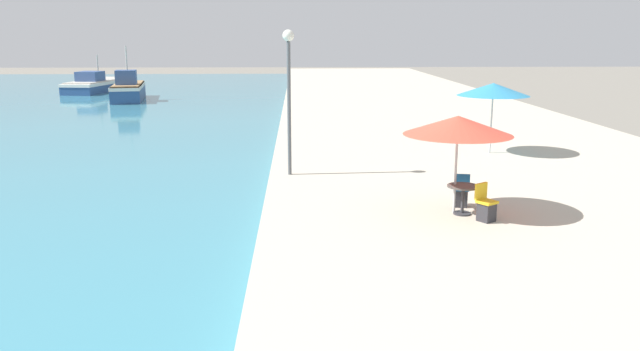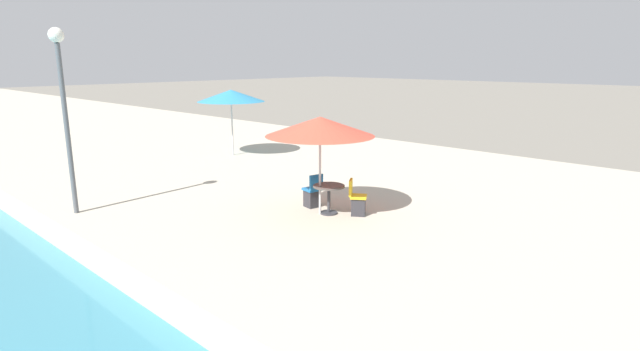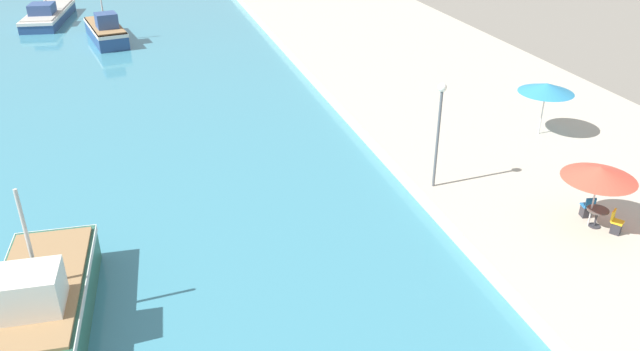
# 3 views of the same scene
# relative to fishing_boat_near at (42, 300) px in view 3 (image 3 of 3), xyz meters

# --- Properties ---
(quay_promenade) EXTENTS (16.00, 90.00, 0.72)m
(quay_promenade) POSITION_rel_fishing_boat_near_xyz_m (22.50, 23.87, -0.62)
(quay_promenade) COLOR #BCB29E
(quay_promenade) RESTS_ON ground_plane
(fishing_boat_near) EXTENTS (3.27, 7.00, 4.78)m
(fishing_boat_near) POSITION_rel_fishing_boat_near_xyz_m (0.00, 0.00, 0.00)
(fishing_boat_near) COLOR #33705B
(fishing_boat_near) RESTS_ON water_basin
(fishing_boat_mid) EXTENTS (3.42, 7.41, 4.26)m
(fishing_boat_mid) POSITION_rel_fishing_boat_near_xyz_m (1.92, 34.44, -0.10)
(fishing_boat_mid) COLOR navy
(fishing_boat_mid) RESTS_ON water_basin
(fishing_boat_far) EXTENTS (4.18, 9.68, 3.31)m
(fishing_boat_far) POSITION_rel_fishing_boat_near_xyz_m (-3.00, 42.66, -0.28)
(fishing_boat_far) COLOR navy
(fishing_boat_far) RESTS_ON water_basin
(cafe_umbrella_pink) EXTENTS (2.69, 2.69, 2.47)m
(cafe_umbrella_pink) POSITION_rel_fishing_boat_near_xyz_m (19.36, -0.93, 1.97)
(cafe_umbrella_pink) COLOR #B7B7B7
(cafe_umbrella_pink) RESTS_ON quay_promenade
(cafe_umbrella_white) EXTENTS (2.69, 2.69, 2.65)m
(cafe_umbrella_white) POSITION_rel_fishing_boat_near_xyz_m (22.74, 7.17, 2.15)
(cafe_umbrella_white) COLOR #B7B7B7
(cafe_umbrella_white) RESTS_ON quay_promenade
(cafe_table) EXTENTS (0.80, 0.80, 0.74)m
(cafe_table) POSITION_rel_fishing_boat_near_xyz_m (19.54, -1.07, 0.27)
(cafe_table) COLOR #333338
(cafe_table) RESTS_ON quay_promenade
(cafe_chair_left) EXTENTS (0.47, 0.50, 0.91)m
(cafe_chair_left) POSITION_rel_fishing_boat_near_xyz_m (19.68, -0.36, 0.07)
(cafe_chair_left) COLOR #2D2D33
(cafe_chair_left) RESTS_ON quay_promenade
(cafe_chair_right) EXTENTS (0.57, 0.58, 0.91)m
(cafe_chair_right) POSITION_rel_fishing_boat_near_xyz_m (19.95, -1.67, 0.07)
(cafe_chair_right) COLOR #2D2D33
(cafe_chair_right) RESTS_ON quay_promenade
(lamppost) EXTENTS (0.36, 0.36, 4.56)m
(lamppost) POSITION_rel_fishing_boat_near_xyz_m (15.16, 3.66, 2.83)
(lamppost) COLOR #565B60
(lamppost) RESTS_ON quay_promenade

